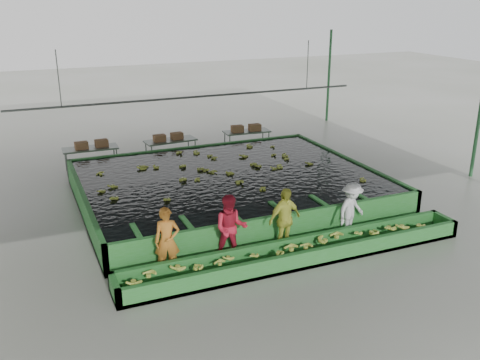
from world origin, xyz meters
name	(u,v)px	position (x,y,z in m)	size (l,w,h in m)	color
ground	(246,213)	(0.00, 0.00, 0.00)	(80.00, 80.00, 0.00)	gray
shed_roof	(247,58)	(0.00, 0.00, 5.00)	(20.00, 22.00, 0.04)	gray
shed_posts	(246,140)	(0.00, 0.00, 2.50)	(20.00, 22.00, 5.00)	#2B6538
flotation_tank	(229,186)	(0.00, 1.50, 0.45)	(10.00, 8.00, 0.90)	#29702C
tank_water	(229,175)	(0.00, 1.50, 0.85)	(9.70, 7.70, 0.00)	black
sorting_trough	(300,253)	(0.00, -3.60, 0.25)	(10.00, 1.00, 0.50)	#29702C
cableway_rail	(195,97)	(0.00, 5.00, 3.00)	(0.08, 0.08, 14.00)	#59605B
rail_hanger_left	(58,79)	(-5.00, 5.00, 4.00)	(0.04, 0.04, 2.00)	#59605B
rail_hanger_right	(308,65)	(5.00, 5.00, 4.00)	(0.04, 0.04, 2.00)	#59605B
worker_a	(167,241)	(-3.41, -2.80, 0.89)	(0.65, 0.43, 1.78)	#BC6E23
worker_b	(231,228)	(-1.67, -2.80, 0.93)	(0.90, 0.70, 1.85)	red
worker_c	(285,219)	(-0.06, -2.80, 0.91)	(1.07, 0.45, 1.82)	#CBD144
worker_d	(351,210)	(2.14, -2.80, 0.84)	(1.08, 0.62, 1.68)	silver
packing_table_left	(91,159)	(-3.96, 6.54, 0.49)	(2.16, 0.86, 0.98)	#59605B
packing_table_mid	(171,151)	(-0.66, 6.47, 0.49)	(2.16, 0.86, 0.98)	#59605B
packing_table_right	(247,141)	(3.00, 6.76, 0.47)	(2.08, 0.83, 0.94)	#59605B
box_stack_left	(92,148)	(-3.90, 6.51, 0.98)	(1.30, 0.36, 0.28)	brown
box_stack_mid	(168,140)	(-0.75, 6.45, 0.98)	(1.26, 0.35, 0.27)	brown
box_stack_right	(246,131)	(2.94, 6.70, 0.95)	(1.35, 0.38, 0.29)	brown
floating_bananas	(220,169)	(0.00, 2.30, 0.85)	(8.45, 5.76, 0.12)	#A4B43C
trough_bananas	(300,248)	(0.00, -3.60, 0.40)	(9.32, 0.62, 0.12)	#A4B43C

